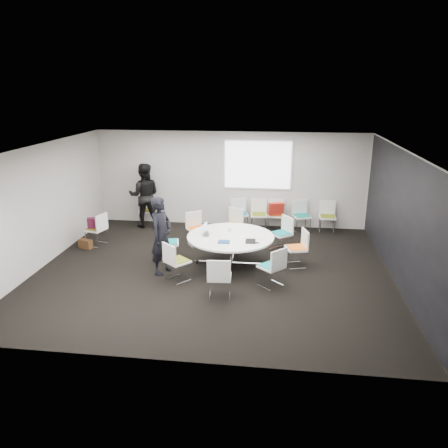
# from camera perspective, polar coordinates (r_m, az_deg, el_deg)

# --- Properties ---
(room_shell) EXTENTS (8.08, 7.08, 2.88)m
(room_shell) POSITION_cam_1_polar(r_m,az_deg,el_deg) (9.61, -0.92, 1.57)
(room_shell) COLOR black
(room_shell) RESTS_ON ground
(conference_table) EXTENTS (2.02, 2.02, 0.73)m
(conference_table) POSITION_cam_1_polar(r_m,az_deg,el_deg) (10.20, 0.86, -2.69)
(conference_table) COLOR silver
(conference_table) RESTS_ON ground
(projection_screen) EXTENTS (1.90, 0.03, 1.35)m
(projection_screen) POSITION_cam_1_polar(r_m,az_deg,el_deg) (12.81, 4.42, 7.68)
(projection_screen) COLOR white
(projection_screen) RESTS_ON room_shell
(chair_ring_a) EXTENTS (0.56, 0.57, 0.88)m
(chair_ring_a) POSITION_cam_1_polar(r_m,az_deg,el_deg) (10.36, 9.41, -4.02)
(chair_ring_a) COLOR silver
(chair_ring_a) RESTS_ON ground
(chair_ring_b) EXTENTS (0.64, 0.64, 0.88)m
(chair_ring_b) POSITION_cam_1_polar(r_m,az_deg,el_deg) (11.28, 7.46, -2.10)
(chair_ring_b) COLOR silver
(chair_ring_b) RESTS_ON ground
(chair_ring_c) EXTENTS (0.61, 0.60, 0.88)m
(chair_ring_c) POSITION_cam_1_polar(r_m,az_deg,el_deg) (11.87, 1.12, -0.93)
(chair_ring_c) COLOR silver
(chair_ring_c) RESTS_ON ground
(chair_ring_d) EXTENTS (0.63, 0.63, 0.88)m
(chair_ring_d) POSITION_cam_1_polar(r_m,az_deg,el_deg) (11.57, -3.57, -1.46)
(chair_ring_d) COLOR silver
(chair_ring_d) RESTS_ON ground
(chair_ring_e) EXTENTS (0.54, 0.55, 0.88)m
(chair_ring_e) POSITION_cam_1_polar(r_m,az_deg,el_deg) (10.66, -7.19, -3.29)
(chair_ring_e) COLOR silver
(chair_ring_e) RESTS_ON ground
(chair_ring_f) EXTENTS (0.64, 0.64, 0.88)m
(chair_ring_f) POSITION_cam_1_polar(r_m,az_deg,el_deg) (9.55, -6.13, -5.80)
(chair_ring_f) COLOR silver
(chair_ring_f) RESTS_ON ground
(chair_ring_g) EXTENTS (0.49, 0.48, 0.88)m
(chair_ring_g) POSITION_cam_1_polar(r_m,az_deg,el_deg) (8.76, -0.60, -7.97)
(chair_ring_g) COLOR silver
(chair_ring_g) RESTS_ON ground
(chair_ring_h) EXTENTS (0.64, 0.64, 0.88)m
(chair_ring_h) POSITION_cam_1_polar(r_m,az_deg,el_deg) (9.29, 6.22, -6.53)
(chair_ring_h) COLOR silver
(chair_ring_h) RESTS_ON ground
(chair_back_a) EXTENTS (0.56, 0.55, 0.88)m
(chair_back_a) POSITION_cam_1_polar(r_m,az_deg,el_deg) (12.88, 2.03, 0.58)
(chair_back_a) COLOR silver
(chair_back_a) RESTS_ON ground
(chair_back_b) EXTENTS (0.50, 0.49, 0.88)m
(chair_back_b) POSITION_cam_1_polar(r_m,az_deg,el_deg) (12.85, 4.56, 0.48)
(chair_back_b) COLOR silver
(chair_back_b) RESTS_ON ground
(chair_back_c) EXTENTS (0.46, 0.45, 0.88)m
(chair_back_c) POSITION_cam_1_polar(r_m,az_deg,el_deg) (12.88, 6.77, 0.45)
(chair_back_c) COLOR silver
(chair_back_c) RESTS_ON ground
(chair_back_d) EXTENTS (0.57, 0.56, 0.88)m
(chair_back_d) POSITION_cam_1_polar(r_m,az_deg,el_deg) (12.88, 10.05, 0.30)
(chair_back_d) COLOR silver
(chair_back_d) RESTS_ON ground
(chair_back_e) EXTENTS (0.46, 0.45, 0.88)m
(chair_back_e) POSITION_cam_1_polar(r_m,az_deg,el_deg) (12.96, 13.31, 0.20)
(chair_back_e) COLOR silver
(chair_back_e) RESTS_ON ground
(chair_spare_left) EXTENTS (0.56, 0.57, 0.88)m
(chair_spare_left) POSITION_cam_1_polar(r_m,az_deg,el_deg) (12.02, -16.25, -1.43)
(chair_spare_left) COLOR silver
(chair_spare_left) RESTS_ON ground
(chair_person_back) EXTENTS (0.54, 0.53, 0.88)m
(chair_person_back) POSITION_cam_1_polar(r_m,az_deg,el_deg) (13.46, -10.00, 1.06)
(chair_person_back) COLOR silver
(chair_person_back) RESTS_ON ground
(person_main) EXTENTS (0.60, 0.74, 1.77)m
(person_main) POSITION_cam_1_polar(r_m,az_deg,el_deg) (9.77, -8.18, -1.51)
(person_main) COLOR black
(person_main) RESTS_ON ground
(person_back) EXTENTS (1.05, 0.89, 1.91)m
(person_back) POSITION_cam_1_polar(r_m,az_deg,el_deg) (13.13, -10.35, 3.69)
(person_back) COLOR black
(person_back) RESTS_ON ground
(laptop) EXTENTS (0.31, 0.41, 0.03)m
(laptop) POSITION_cam_1_polar(r_m,az_deg,el_deg) (10.23, -2.14, -1.27)
(laptop) COLOR #333338
(laptop) RESTS_ON conference_table
(laptop_lid) EXTENTS (0.07, 0.30, 0.22)m
(laptop_lid) POSITION_cam_1_polar(r_m,az_deg,el_deg) (10.27, -2.54, -0.51)
(laptop_lid) COLOR silver
(laptop_lid) RESTS_ON conference_table
(notebook_black) EXTENTS (0.23, 0.31, 0.02)m
(notebook_black) POSITION_cam_1_polar(r_m,az_deg,el_deg) (9.77, 3.48, -2.24)
(notebook_black) COLOR black
(notebook_black) RESTS_ON conference_table
(tablet_folio) EXTENTS (0.26, 0.20, 0.03)m
(tablet_folio) POSITION_cam_1_polar(r_m,az_deg,el_deg) (9.71, -0.02, -2.33)
(tablet_folio) COLOR navy
(tablet_folio) RESTS_ON conference_table
(papers_right) EXTENTS (0.36, 0.36, 0.00)m
(papers_right) POSITION_cam_1_polar(r_m,az_deg,el_deg) (10.37, 4.17, -1.11)
(papers_right) COLOR white
(papers_right) RESTS_ON conference_table
(papers_front) EXTENTS (0.34, 0.28, 0.00)m
(papers_front) POSITION_cam_1_polar(r_m,az_deg,el_deg) (10.04, 4.55, -1.76)
(papers_front) COLOR silver
(papers_front) RESTS_ON conference_table
(cup) EXTENTS (0.08, 0.08, 0.09)m
(cup) POSITION_cam_1_polar(r_m,az_deg,el_deg) (10.44, 0.69, -0.69)
(cup) COLOR white
(cup) RESTS_ON conference_table
(phone) EXTENTS (0.16, 0.12, 0.01)m
(phone) POSITION_cam_1_polar(r_m,az_deg,el_deg) (9.69, 4.18, -2.47)
(phone) COLOR black
(phone) RESTS_ON conference_table
(maroon_bag) EXTENTS (0.42, 0.24, 0.28)m
(maroon_bag) POSITION_cam_1_polar(r_m,az_deg,el_deg) (11.92, -16.45, 0.14)
(maroon_bag) COLOR #461227
(maroon_bag) RESTS_ON chair_spare_left
(brown_bag) EXTENTS (0.39, 0.27, 0.24)m
(brown_bag) POSITION_cam_1_polar(r_m,az_deg,el_deg) (11.93, -17.64, -2.49)
(brown_bag) COLOR #462C16
(brown_bag) RESTS_ON ground
(red_jacket) EXTENTS (0.47, 0.29, 0.36)m
(red_jacket) POSITION_cam_1_polar(r_m,az_deg,el_deg) (12.54, 6.83, 2.00)
(red_jacket) COLOR #A91F14
(red_jacket) RESTS_ON chair_back_c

